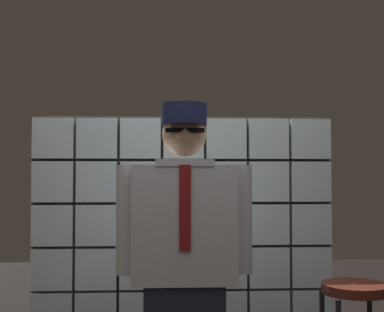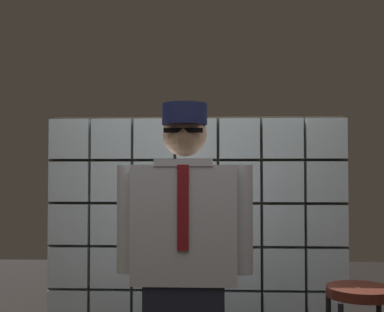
# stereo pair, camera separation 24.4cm
# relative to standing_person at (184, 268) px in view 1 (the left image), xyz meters

# --- Properties ---
(glass_block_wall) EXTENTS (2.12, 0.10, 1.82)m
(glass_block_wall) POSITION_rel_standing_person_xyz_m (0.03, 0.98, -0.02)
(glass_block_wall) COLOR silver
(glass_block_wall) RESTS_ON ground
(standing_person) EXTENTS (0.70, 0.29, 1.75)m
(standing_person) POSITION_rel_standing_person_xyz_m (0.00, 0.00, 0.00)
(standing_person) COLOR #1E2333
(standing_person) RESTS_ON ground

